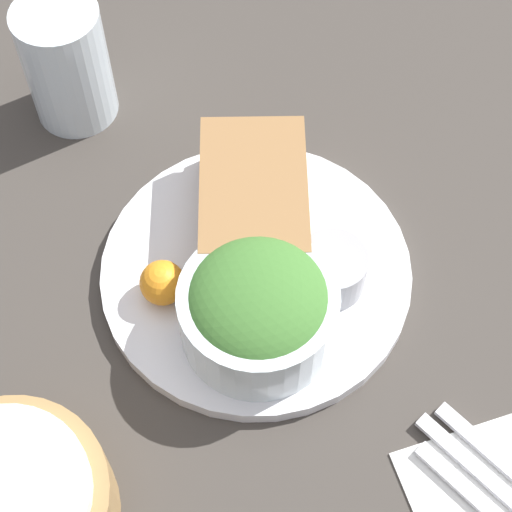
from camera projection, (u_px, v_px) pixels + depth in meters
name	position (u px, v px, depth m)	size (l,w,h in m)	color
ground_plane	(256.00, 276.00, 0.75)	(4.00, 4.00, 0.00)	#3D3833
plate	(256.00, 272.00, 0.74)	(0.27, 0.27, 0.01)	silver
sandwich	(254.00, 202.00, 0.73)	(0.16, 0.13, 0.06)	olive
salad_bowl	(258.00, 308.00, 0.67)	(0.13, 0.13, 0.08)	silver
dressing_cup	(332.00, 270.00, 0.71)	(0.06, 0.06, 0.04)	#99999E
orange_wedge	(162.00, 282.00, 0.70)	(0.04, 0.04, 0.04)	orange
drink_glass	(67.00, 64.00, 0.79)	(0.08, 0.08, 0.12)	silver
bread_basket	(9.00, 506.00, 0.61)	(0.15, 0.15, 0.07)	#997547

